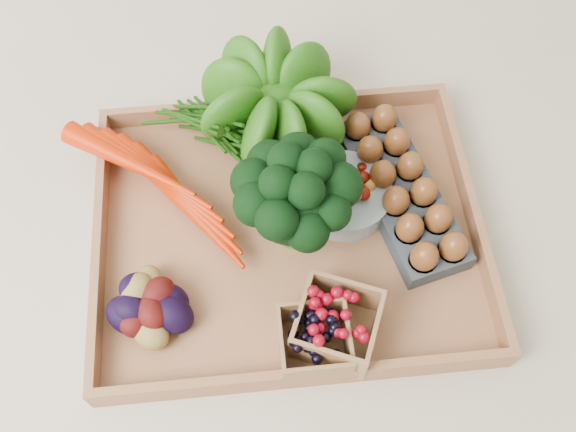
{
  "coord_description": "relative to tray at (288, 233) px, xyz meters",
  "views": [
    {
      "loc": [
        -0.04,
        -0.44,
        0.84
      ],
      "look_at": [
        0.0,
        0.0,
        0.06
      ],
      "focal_mm": 40.0,
      "sensor_mm": 36.0,
      "label": 1
    }
  ],
  "objects": [
    {
      "name": "punnet_blackberry",
      "position": [
        0.02,
        -0.18,
        0.04
      ],
      "size": [
        0.09,
        0.09,
        0.06
      ],
      "primitive_type": "cube",
      "rotation": [
        0.0,
        0.0,
        0.0
      ],
      "color": "black",
      "rests_on": "tray"
    },
    {
      "name": "punnet_raspberry",
      "position": [
        0.05,
        -0.16,
        0.04
      ],
      "size": [
        0.13,
        0.13,
        0.07
      ],
      "primitive_type": "cube",
      "rotation": [
        0.0,
        0.0,
        -0.4
      ],
      "color": "maroon",
      "rests_on": "tray"
    },
    {
      "name": "egg_carton",
      "position": [
        0.17,
        0.04,
        0.02
      ],
      "size": [
        0.16,
        0.3,
        0.03
      ],
      "primitive_type": "cube",
      "rotation": [
        0.0,
        0.0,
        0.25
      ],
      "color": "#343C42",
      "rests_on": "tray"
    },
    {
      "name": "ground",
      "position": [
        0.0,
        0.0,
        -0.01
      ],
      "size": [
        4.0,
        4.0,
        0.0
      ],
      "primitive_type": "plane",
      "color": "beige",
      "rests_on": "ground"
    },
    {
      "name": "lettuce",
      "position": [
        -0.01,
        0.19,
        0.09
      ],
      "size": [
        0.16,
        0.16,
        0.16
      ],
      "primitive_type": "sphere",
      "color": "#16480B",
      "rests_on": "tray"
    },
    {
      "name": "cherry_bowl",
      "position": [
        0.09,
        0.04,
        0.03
      ],
      "size": [
        0.14,
        0.14,
        0.04
      ],
      "primitive_type": "cylinder",
      "color": "#8C9EA5",
      "rests_on": "tray"
    },
    {
      "name": "carrots",
      "position": [
        -0.16,
        0.07,
        0.04
      ],
      "size": [
        0.24,
        0.17,
        0.06
      ],
      "primitive_type": null,
      "color": "red",
      "rests_on": "tray"
    },
    {
      "name": "tray",
      "position": [
        0.0,
        0.0,
        0.0
      ],
      "size": [
        0.55,
        0.45,
        0.01
      ],
      "primitive_type": "cube",
      "color": "#A26B44",
      "rests_on": "ground"
    },
    {
      "name": "broccoli",
      "position": [
        0.01,
        -0.01,
        0.07
      ],
      "size": [
        0.17,
        0.17,
        0.13
      ],
      "primitive_type": null,
      "color": "black",
      "rests_on": "tray"
    },
    {
      "name": "potatoes",
      "position": [
        -0.2,
        -0.1,
        0.04
      ],
      "size": [
        0.13,
        0.13,
        0.07
      ],
      "primitive_type": null,
      "color": "#3C0A09",
      "rests_on": "tray"
    }
  ]
}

